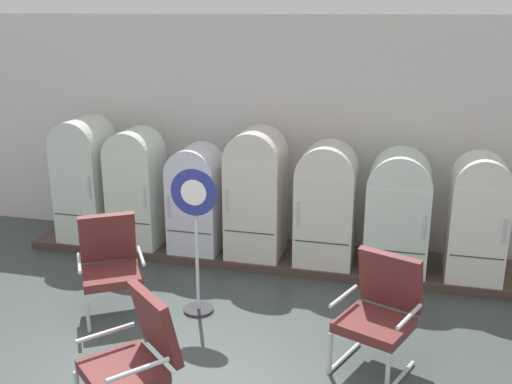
{
  "coord_description": "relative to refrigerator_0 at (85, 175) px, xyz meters",
  "views": [
    {
      "loc": [
        1.61,
        -3.84,
        3.08
      ],
      "look_at": [
        -0.08,
        2.75,
        0.97
      ],
      "focal_mm": 41.78,
      "sensor_mm": 36.0,
      "label": 1
    }
  ],
  "objects": [
    {
      "name": "refrigerator_2",
      "position": [
        1.57,
        -0.05,
        -0.15
      ],
      "size": [
        0.62,
        0.62,
        1.36
      ],
      "color": "white",
      "rests_on": "display_plinth"
    },
    {
      "name": "display_plinth",
      "position": [
        2.46,
        0.09,
        -0.91
      ],
      "size": [
        6.24,
        0.95,
        0.1
      ],
      "primitive_type": "cube",
      "color": "#47372F",
      "rests_on": "ground"
    },
    {
      "name": "refrigerator_1",
      "position": [
        0.75,
        -0.05,
        -0.05
      ],
      "size": [
        0.63,
        0.62,
        1.53
      ],
      "color": "silver",
      "rests_on": "display_plinth"
    },
    {
      "name": "back_wall",
      "position": [
        2.46,
        0.72,
        0.55
      ],
      "size": [
        11.76,
        0.12,
        3.01
      ],
      "color": "silver",
      "rests_on": "ground"
    },
    {
      "name": "refrigerator_3",
      "position": [
        2.34,
        -0.02,
        -0.02
      ],
      "size": [
        0.67,
        0.69,
        1.6
      ],
      "color": "silver",
      "rests_on": "display_plinth"
    },
    {
      "name": "refrigerator_6",
      "position": [
        4.92,
        -0.04,
        -0.1
      ],
      "size": [
        0.62,
        0.64,
        1.44
      ],
      "color": "white",
      "rests_on": "display_plinth"
    },
    {
      "name": "armchair_right",
      "position": [
        3.97,
        -1.97,
        -0.41
      ],
      "size": [
        0.8,
        0.84,
        1.04
      ],
      "color": "silver",
      "rests_on": "ground"
    },
    {
      "name": "armchair_left",
      "position": [
        1.19,
        -1.65,
        -0.41
      ],
      "size": [
        0.85,
        0.88,
        1.04
      ],
      "color": "silver",
      "rests_on": "ground"
    },
    {
      "name": "refrigerator_5",
      "position": [
        4.05,
        -0.01,
        -0.12
      ],
      "size": [
        0.72,
        0.71,
        1.42
      ],
      "color": "silver",
      "rests_on": "display_plinth"
    },
    {
      "name": "sign_stand",
      "position": [
        2.07,
        -1.46,
        -0.16
      ],
      "size": [
        0.49,
        0.32,
        1.57
      ],
      "color": "#2D2D30",
      "rests_on": "ground"
    },
    {
      "name": "armchair_center",
      "position": [
        2.2,
        -3.17,
        -0.41
      ],
      "size": [
        0.88,
        0.89,
        1.04
      ],
      "color": "silver",
      "rests_on": "ground"
    },
    {
      "name": "refrigerator_4",
      "position": [
        3.21,
        -0.05,
        -0.09
      ],
      "size": [
        0.69,
        0.62,
        1.48
      ],
      "color": "silver",
      "rests_on": "display_plinth"
    },
    {
      "name": "refrigerator_0",
      "position": [
        0.0,
        0.0,
        0.0
      ],
      "size": [
        0.62,
        0.72,
        1.62
      ],
      "color": "silver",
      "rests_on": "display_plinth"
    }
  ]
}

